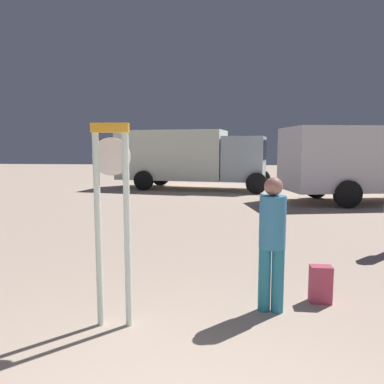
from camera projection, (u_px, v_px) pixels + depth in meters
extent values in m
cylinder|color=white|center=(98.00, 232.00, 4.01)|extent=(0.07, 0.07, 2.12)
cylinder|color=white|center=(127.00, 232.00, 4.00)|extent=(0.07, 0.07, 2.12)
cube|color=#FDA727|center=(110.00, 128.00, 3.87)|extent=(0.40, 0.10, 0.10)
cylinder|color=white|center=(111.00, 157.00, 3.94)|extent=(0.41, 0.06, 0.40)
cube|color=black|center=(112.00, 157.00, 3.96)|extent=(0.09, 0.02, 0.05)
cube|color=black|center=(112.00, 157.00, 3.96)|extent=(0.15, 0.02, 0.07)
cylinder|color=teal|center=(278.00, 280.00, 4.41)|extent=(0.15, 0.15, 0.79)
cylinder|color=teal|center=(264.00, 279.00, 4.45)|extent=(0.15, 0.15, 0.79)
cylinder|color=teal|center=(273.00, 222.00, 4.35)|extent=(0.31, 0.31, 0.62)
sphere|color=#A56B5D|center=(273.00, 186.00, 4.30)|extent=(0.22, 0.22, 0.22)
cube|color=#BB3D56|center=(321.00, 284.00, 4.70)|extent=(0.27, 0.17, 0.48)
cube|color=#AB4547|center=(318.00, 287.00, 4.82)|extent=(0.19, 0.04, 0.21)
cube|color=white|center=(172.00, 155.00, 17.76)|extent=(5.32, 3.00, 2.30)
cube|color=#ADC3CB|center=(244.00, 159.00, 16.88)|extent=(2.13, 2.37, 2.00)
cube|color=black|center=(265.00, 150.00, 16.60)|extent=(0.31, 1.76, 0.88)
cylinder|color=black|center=(257.00, 183.00, 15.74)|extent=(0.93, 0.39, 0.90)
cylinder|color=black|center=(261.00, 179.00, 17.91)|extent=(0.93, 0.39, 0.90)
cylinder|color=black|center=(144.00, 180.00, 17.08)|extent=(0.93, 0.39, 0.90)
cylinder|color=black|center=(160.00, 177.00, 19.25)|extent=(0.93, 0.39, 0.90)
cube|color=silver|center=(356.00, 159.00, 13.20)|extent=(5.37, 3.32, 2.22)
cylinder|color=black|center=(348.00, 194.00, 12.06)|extent=(0.93, 0.43, 0.90)
cylinder|color=black|center=(316.00, 186.00, 14.43)|extent=(0.93, 0.43, 0.90)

